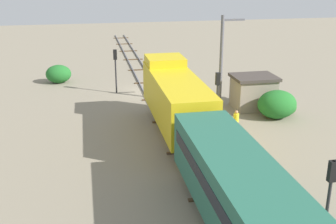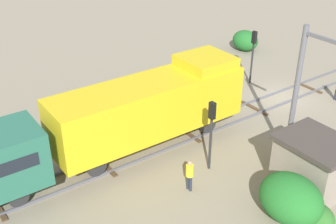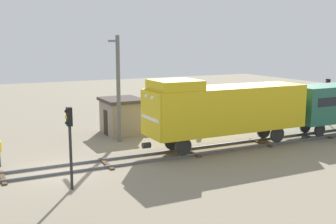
{
  "view_description": "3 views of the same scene",
  "coord_description": "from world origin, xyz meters",
  "px_view_note": "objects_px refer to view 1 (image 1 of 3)",
  "views": [
    {
      "loc": [
        5.75,
        37.68,
        11.13
      ],
      "look_at": [
        0.44,
        10.71,
        1.57
      ],
      "focal_mm": 45.0,
      "sensor_mm": 36.0,
      "label": 1
    },
    {
      "loc": [
        -17.06,
        22.07,
        13.38
      ],
      "look_at": [
        -0.17,
        10.09,
        2.1
      ],
      "focal_mm": 45.0,
      "sensor_mm": 36.0,
      "label": 2
    },
    {
      "loc": [
        22.78,
        -4.48,
        7.16
      ],
      "look_at": [
        -0.48,
        7.1,
        2.71
      ],
      "focal_mm": 45.0,
      "sensor_mm": 36.0,
      "label": 3
    }
  ],
  "objects_px": {
    "traffic_signal_far": "(330,187)",
    "catenary_mast": "(222,59)",
    "traffic_signal_mid": "(217,89)",
    "locomotive": "(175,96)",
    "passenger_car_leading": "(247,202)",
    "worker_by_signal": "(236,120)",
    "relay_hut": "(253,92)",
    "traffic_signal_near": "(115,63)",
    "worker_near_track": "(170,72)"
  },
  "relations": [
    {
      "from": "traffic_signal_far",
      "to": "catenary_mast",
      "type": "bearing_deg",
      "value": -94.48
    },
    {
      "from": "traffic_signal_mid",
      "to": "catenary_mast",
      "type": "distance_m",
      "value": 4.71
    },
    {
      "from": "locomotive",
      "to": "passenger_car_leading",
      "type": "relative_size",
      "value": 0.83
    },
    {
      "from": "worker_by_signal",
      "to": "relay_hut",
      "type": "distance_m",
      "value": 6.07
    },
    {
      "from": "passenger_car_leading",
      "to": "worker_by_signal",
      "type": "distance_m",
      "value": 13.44
    },
    {
      "from": "traffic_signal_near",
      "to": "worker_by_signal",
      "type": "relative_size",
      "value": 2.38
    },
    {
      "from": "traffic_signal_near",
      "to": "traffic_signal_mid",
      "type": "xyz_separation_m",
      "value": [
        -6.6,
        9.65,
        -0.06
      ]
    },
    {
      "from": "worker_by_signal",
      "to": "catenary_mast",
      "type": "distance_m",
      "value": 6.94
    },
    {
      "from": "traffic_signal_far",
      "to": "worker_by_signal",
      "type": "height_order",
      "value": "traffic_signal_far"
    },
    {
      "from": "traffic_signal_mid",
      "to": "relay_hut",
      "type": "distance_m",
      "value": 5.32
    },
    {
      "from": "passenger_car_leading",
      "to": "traffic_signal_far",
      "type": "relative_size",
      "value": 3.64
    },
    {
      "from": "passenger_car_leading",
      "to": "traffic_signal_far",
      "type": "bearing_deg",
      "value": -177.11
    },
    {
      "from": "locomotive",
      "to": "worker_near_track",
      "type": "xyz_separation_m",
      "value": [
        -2.4,
        -13.79,
        -1.78
      ]
    },
    {
      "from": "locomotive",
      "to": "worker_by_signal",
      "type": "distance_m",
      "value": 4.61
    },
    {
      "from": "locomotive",
      "to": "traffic_signal_near",
      "type": "distance_m",
      "value": 11.43
    },
    {
      "from": "relay_hut",
      "to": "traffic_signal_mid",
      "type": "bearing_deg",
      "value": 37.13
    },
    {
      "from": "passenger_car_leading",
      "to": "worker_near_track",
      "type": "distance_m",
      "value": 27.27
    },
    {
      "from": "worker_near_track",
      "to": "traffic_signal_far",
      "type": "bearing_deg",
      "value": -99.12
    },
    {
      "from": "traffic_signal_mid",
      "to": "relay_hut",
      "type": "height_order",
      "value": "traffic_signal_mid"
    },
    {
      "from": "locomotive",
      "to": "traffic_signal_mid",
      "type": "distance_m",
      "value": 3.65
    },
    {
      "from": "locomotive",
      "to": "traffic_signal_mid",
      "type": "relative_size",
      "value": 2.94
    },
    {
      "from": "locomotive",
      "to": "relay_hut",
      "type": "relative_size",
      "value": 3.31
    },
    {
      "from": "locomotive",
      "to": "traffic_signal_far",
      "type": "height_order",
      "value": "locomotive"
    },
    {
      "from": "traffic_signal_near",
      "to": "passenger_car_leading",
      "type": "bearing_deg",
      "value": 97.5
    },
    {
      "from": "locomotive",
      "to": "traffic_signal_near",
      "type": "bearing_deg",
      "value": -73.74
    },
    {
      "from": "passenger_car_leading",
      "to": "traffic_signal_far",
      "type": "xyz_separation_m",
      "value": [
        -3.6,
        -0.18,
        0.16
      ]
    },
    {
      "from": "locomotive",
      "to": "catenary_mast",
      "type": "bearing_deg",
      "value": -132.42
    },
    {
      "from": "relay_hut",
      "to": "worker_near_track",
      "type": "bearing_deg",
      "value": -61.43
    },
    {
      "from": "worker_by_signal",
      "to": "relay_hut",
      "type": "bearing_deg",
      "value": -36.57
    },
    {
      "from": "traffic_signal_far",
      "to": "worker_by_signal",
      "type": "bearing_deg",
      "value": -92.75
    },
    {
      "from": "traffic_signal_mid",
      "to": "traffic_signal_far",
      "type": "relative_size",
      "value": 1.03
    },
    {
      "from": "worker_near_track",
      "to": "relay_hut",
      "type": "height_order",
      "value": "relay_hut"
    },
    {
      "from": "traffic_signal_near",
      "to": "relay_hut",
      "type": "xyz_separation_m",
      "value": [
        -10.7,
        6.55,
        -1.42
      ]
    },
    {
      "from": "passenger_car_leading",
      "to": "traffic_signal_mid",
      "type": "bearing_deg",
      "value": -103.06
    },
    {
      "from": "worker_near_track",
      "to": "catenary_mast",
      "type": "xyz_separation_m",
      "value": [
        -2.67,
        8.24,
        3.0
      ]
    },
    {
      "from": "traffic_signal_far",
      "to": "catenary_mast",
      "type": "xyz_separation_m",
      "value": [
        -1.47,
        -18.7,
        1.31
      ]
    },
    {
      "from": "catenary_mast",
      "to": "relay_hut",
      "type": "distance_m",
      "value": 3.73
    },
    {
      "from": "catenary_mast",
      "to": "traffic_signal_far",
      "type": "bearing_deg",
      "value": 85.52
    },
    {
      "from": "traffic_signal_mid",
      "to": "worker_near_track",
      "type": "xyz_separation_m",
      "value": [
        1.0,
        -12.47,
        -1.76
      ]
    },
    {
      "from": "locomotive",
      "to": "traffic_signal_near",
      "type": "relative_size",
      "value": 2.87
    },
    {
      "from": "worker_by_signal",
      "to": "worker_near_track",
      "type": "bearing_deg",
      "value": 3.55
    },
    {
      "from": "locomotive",
      "to": "worker_by_signal",
      "type": "xyz_separation_m",
      "value": [
        -4.2,
        0.66,
        -1.78
      ]
    },
    {
      "from": "worker_by_signal",
      "to": "relay_hut",
      "type": "relative_size",
      "value": 0.49
    },
    {
      "from": "locomotive",
      "to": "relay_hut",
      "type": "xyz_separation_m",
      "value": [
        -7.5,
        -4.42,
        -1.38
      ]
    },
    {
      "from": "catenary_mast",
      "to": "locomotive",
      "type": "bearing_deg",
      "value": 47.58
    },
    {
      "from": "catenary_mast",
      "to": "relay_hut",
      "type": "relative_size",
      "value": 2.14
    },
    {
      "from": "traffic_signal_near",
      "to": "traffic_signal_far",
      "type": "xyz_separation_m",
      "value": [
        -6.8,
        24.12,
        -0.13
      ]
    },
    {
      "from": "traffic_signal_near",
      "to": "traffic_signal_mid",
      "type": "relative_size",
      "value": 1.02
    },
    {
      "from": "traffic_signal_near",
      "to": "catenary_mast",
      "type": "distance_m",
      "value": 9.96
    },
    {
      "from": "passenger_car_leading",
      "to": "worker_by_signal",
      "type": "height_order",
      "value": "passenger_car_leading"
    }
  ]
}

